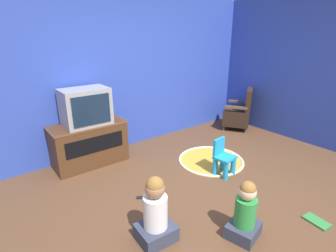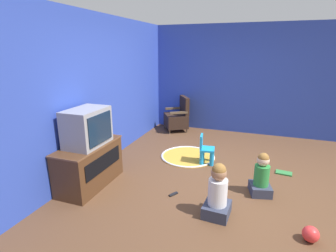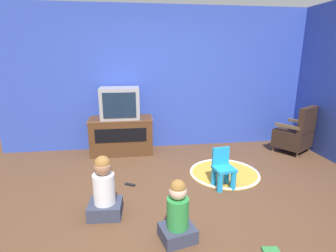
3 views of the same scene
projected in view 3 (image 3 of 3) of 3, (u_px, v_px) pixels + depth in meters
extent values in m
plane|color=brown|center=(186.00, 203.00, 3.18)|extent=(30.00, 30.00, 0.00)
cube|color=#2D47B2|center=(159.00, 79.00, 4.93)|extent=(5.84, 0.12, 2.61)
cube|color=#4C2D19|center=(122.00, 135.00, 4.77)|extent=(1.10, 0.50, 0.66)
cube|color=brown|center=(121.00, 119.00, 4.69)|extent=(1.12, 0.51, 0.02)
cube|color=black|center=(121.00, 135.00, 4.51)|extent=(0.88, 0.01, 0.24)
cube|color=#939399|center=(120.00, 103.00, 4.60)|extent=(0.67, 0.44, 0.55)
cube|color=#142338|center=(119.00, 105.00, 4.38)|extent=(0.55, 0.02, 0.43)
cylinder|color=brown|center=(286.00, 143.00, 5.23)|extent=(0.04, 0.04, 0.10)
cylinder|color=brown|center=(273.00, 148.00, 4.92)|extent=(0.04, 0.04, 0.10)
cylinder|color=brown|center=(309.00, 149.00, 4.90)|extent=(0.04, 0.04, 0.10)
cylinder|color=brown|center=(297.00, 155.00, 4.60)|extent=(0.04, 0.04, 0.10)
cube|color=black|center=(292.00, 138.00, 4.86)|extent=(0.77, 0.75, 0.33)
cube|color=black|center=(308.00, 120.00, 4.59)|extent=(0.52, 0.38, 0.44)
cube|color=brown|center=(300.00, 122.00, 4.95)|extent=(0.30, 0.41, 0.05)
cube|color=brown|center=(288.00, 126.00, 4.63)|extent=(0.30, 0.41, 0.05)
cylinder|color=#1E99DB|center=(220.00, 181.00, 3.43)|extent=(0.08, 0.08, 0.29)
cylinder|color=#1E99DB|center=(233.00, 179.00, 3.48)|extent=(0.08, 0.08, 0.29)
cylinder|color=#1E99DB|center=(214.00, 175.00, 3.60)|extent=(0.08, 0.08, 0.29)
cylinder|color=#1E99DB|center=(227.00, 174.00, 3.65)|extent=(0.08, 0.08, 0.29)
cube|color=#1E99DB|center=(224.00, 169.00, 3.51)|extent=(0.30, 0.29, 0.04)
cube|color=#1E99DB|center=(221.00, 156.00, 3.57)|extent=(0.25, 0.07, 0.25)
cylinder|color=gold|center=(224.00, 173.00, 3.99)|extent=(1.06, 1.06, 0.01)
torus|color=silver|center=(224.00, 173.00, 3.99)|extent=(1.05, 1.05, 0.04)
cube|color=#33384C|center=(106.00, 209.00, 2.93)|extent=(0.38, 0.34, 0.16)
cylinder|color=silver|center=(104.00, 189.00, 2.87)|extent=(0.24, 0.24, 0.34)
sphere|color=#9E7051|center=(103.00, 167.00, 2.80)|extent=(0.19, 0.19, 0.19)
sphere|color=olive|center=(102.00, 164.00, 2.79)|extent=(0.18, 0.18, 0.18)
cube|color=#33384C|center=(177.00, 233.00, 2.55)|extent=(0.38, 0.35, 0.14)
cylinder|color=#2D8C3F|center=(178.00, 213.00, 2.49)|extent=(0.21, 0.21, 0.30)
sphere|color=beige|center=(178.00, 191.00, 2.43)|extent=(0.17, 0.17, 0.17)
sphere|color=olive|center=(178.00, 188.00, 2.42)|extent=(0.16, 0.16, 0.16)
cube|color=black|center=(130.00, 185.00, 3.63)|extent=(0.15, 0.11, 0.02)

